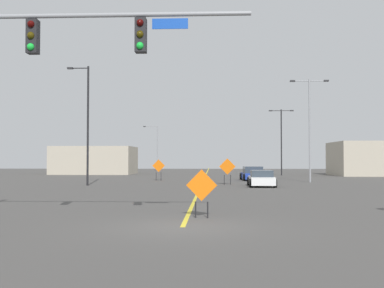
{
  "coord_description": "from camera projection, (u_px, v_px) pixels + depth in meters",
  "views": [
    {
      "loc": [
        0.91,
        -14.11,
        2.05
      ],
      "look_at": [
        -1.03,
        29.52,
        3.47
      ],
      "focal_mm": 43.83,
      "sensor_mm": 36.0,
      "label": 1
    }
  ],
  "objects": [
    {
      "name": "ground",
      "position": [
        183.0,
        227.0,
        14.06
      ],
      "size": [
        171.06,
        171.06,
        0.0
      ],
      "primitive_type": "plane",
      "color": "#4C4947"
    },
    {
      "name": "road_centre_stripe",
      "position": [
        206.0,
        175.0,
        61.51
      ],
      "size": [
        0.16,
        95.03,
        0.01
      ],
      "color": "yellow",
      "rests_on": "ground"
    },
    {
      "name": "traffic_signal_assembly",
      "position": [
        29.0,
        58.0,
        14.43
      ],
      "size": [
        10.18,
        0.44,
        7.12
      ],
      "color": "gray",
      "rests_on": "ground"
    },
    {
      "name": "street_lamp_far_left",
      "position": [
        87.0,
        120.0,
        36.55
      ],
      "size": [
        1.74,
        0.24,
        9.34
      ],
      "color": "black",
      "rests_on": "ground"
    },
    {
      "name": "street_lamp_near_left",
      "position": [
        156.0,
        146.0,
        78.75
      ],
      "size": [
        2.48,
        0.24,
        7.71
      ],
      "color": "gray",
      "rests_on": "ground"
    },
    {
      "name": "street_lamp_mid_right",
      "position": [
        310.0,
        122.0,
        41.7
      ],
      "size": [
        3.43,
        0.24,
        9.2
      ],
      "color": "gray",
      "rests_on": "ground"
    },
    {
      "name": "street_lamp_near_right",
      "position": [
        281.0,
        137.0,
        59.5
      ],
      "size": [
        3.12,
        0.24,
        8.38
      ],
      "color": "black",
      "rests_on": "ground"
    },
    {
      "name": "construction_sign_median_far",
      "position": [
        159.0,
        167.0,
        44.94
      ],
      "size": [
        1.22,
        0.11,
        2.03
      ],
      "color": "orange",
      "rests_on": "ground"
    },
    {
      "name": "construction_sign_left_lane",
      "position": [
        227.0,
        168.0,
        37.65
      ],
      "size": [
        1.31,
        0.18,
        2.11
      ],
      "color": "orange",
      "rests_on": "ground"
    },
    {
      "name": "construction_sign_median_near",
      "position": [
        202.0,
        188.0,
        16.35
      ],
      "size": [
        1.09,
        0.2,
        1.69
      ],
      "color": "orange",
      "rests_on": "ground"
    },
    {
      "name": "car_white_distant",
      "position": [
        261.0,
        179.0,
        35.09
      ],
      "size": [
        2.02,
        4.19,
        1.22
      ],
      "color": "white",
      "rests_on": "ground"
    },
    {
      "name": "car_blue_far",
      "position": [
        253.0,
        174.0,
        45.41
      ],
      "size": [
        2.3,
        4.38,
        1.34
      ],
      "color": "#1E389E",
      "rests_on": "ground"
    },
    {
      "name": "roadside_building_west",
      "position": [
        95.0,
        160.0,
        64.73
      ],
      "size": [
        10.73,
        7.78,
        3.78
      ],
      "color": "#B2A893",
      "rests_on": "ground"
    },
    {
      "name": "roadside_building_east",
      "position": [
        366.0,
        159.0,
        58.75
      ],
      "size": [
        7.97,
        8.7,
        4.21
      ],
      "color": "#B2A893",
      "rests_on": "ground"
    }
  ]
}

